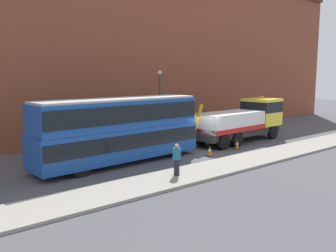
{
  "coord_description": "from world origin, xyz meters",
  "views": [
    {
      "loc": [
        -17.47,
        -18.1,
        5.48
      ],
      "look_at": [
        -2.32,
        0.55,
        2.0
      ],
      "focal_mm": 38.01,
      "sensor_mm": 36.0,
      "label": 1
    }
  ],
  "objects_px": {
    "pedestrian_onlooker": "(177,160)",
    "traffic_cone_midway": "(210,151)",
    "double_decker_bus": "(120,128)",
    "traffic_cone_near_bus": "(177,155)",
    "traffic_cone_near_truck": "(237,145)",
    "street_lamp": "(160,98)",
    "recovery_tow_truck": "(243,120)"
  },
  "relations": [
    {
      "from": "double_decker_bus",
      "to": "recovery_tow_truck",
      "type": "bearing_deg",
      "value": -2.86
    },
    {
      "from": "pedestrian_onlooker",
      "to": "traffic_cone_near_truck",
      "type": "height_order",
      "value": "pedestrian_onlooker"
    },
    {
      "from": "traffic_cone_near_truck",
      "to": "traffic_cone_near_bus",
      "type": "bearing_deg",
      "value": 178.77
    },
    {
      "from": "pedestrian_onlooker",
      "to": "traffic_cone_near_bus",
      "type": "distance_m",
      "value": 3.97
    },
    {
      "from": "recovery_tow_truck",
      "to": "pedestrian_onlooker",
      "type": "relative_size",
      "value": 5.97
    },
    {
      "from": "double_decker_bus",
      "to": "street_lamp",
      "type": "bearing_deg",
      "value": 33.6
    },
    {
      "from": "double_decker_bus",
      "to": "street_lamp",
      "type": "distance_m",
      "value": 9.22
    },
    {
      "from": "recovery_tow_truck",
      "to": "double_decker_bus",
      "type": "distance_m",
      "value": 11.78
    },
    {
      "from": "recovery_tow_truck",
      "to": "pedestrian_onlooker",
      "type": "bearing_deg",
      "value": -160.23
    },
    {
      "from": "double_decker_bus",
      "to": "street_lamp",
      "type": "relative_size",
      "value": 1.91
    },
    {
      "from": "traffic_cone_near_bus",
      "to": "pedestrian_onlooker",
      "type": "bearing_deg",
      "value": -131.15
    },
    {
      "from": "double_decker_bus",
      "to": "traffic_cone_midway",
      "type": "distance_m",
      "value": 6.41
    },
    {
      "from": "double_decker_bus",
      "to": "traffic_cone_near_bus",
      "type": "xyz_separation_m",
      "value": [
        3.23,
        -1.69,
        -1.89
      ]
    },
    {
      "from": "recovery_tow_truck",
      "to": "traffic_cone_near_bus",
      "type": "xyz_separation_m",
      "value": [
        -8.55,
        -1.72,
        -1.42
      ]
    },
    {
      "from": "pedestrian_onlooker",
      "to": "traffic_cone_midway",
      "type": "bearing_deg",
      "value": -13.97
    },
    {
      "from": "recovery_tow_truck",
      "to": "traffic_cone_near_truck",
      "type": "bearing_deg",
      "value": -149.84
    },
    {
      "from": "traffic_cone_near_bus",
      "to": "traffic_cone_midway",
      "type": "relative_size",
      "value": 1.0
    },
    {
      "from": "recovery_tow_truck",
      "to": "traffic_cone_midway",
      "type": "bearing_deg",
      "value": -163.3
    },
    {
      "from": "pedestrian_onlooker",
      "to": "traffic_cone_midway",
      "type": "height_order",
      "value": "pedestrian_onlooker"
    },
    {
      "from": "recovery_tow_truck",
      "to": "double_decker_bus",
      "type": "height_order",
      "value": "double_decker_bus"
    },
    {
      "from": "recovery_tow_truck",
      "to": "street_lamp",
      "type": "height_order",
      "value": "street_lamp"
    },
    {
      "from": "double_decker_bus",
      "to": "pedestrian_onlooker",
      "type": "xyz_separation_m",
      "value": [
        0.65,
        -4.64,
        -1.25
      ]
    },
    {
      "from": "traffic_cone_midway",
      "to": "traffic_cone_near_bus",
      "type": "bearing_deg",
      "value": 170.14
    },
    {
      "from": "street_lamp",
      "to": "recovery_tow_truck",
      "type": "bearing_deg",
      "value": -50.67
    },
    {
      "from": "traffic_cone_near_truck",
      "to": "double_decker_bus",
      "type": "bearing_deg",
      "value": 168.53
    },
    {
      "from": "traffic_cone_near_bus",
      "to": "traffic_cone_near_truck",
      "type": "height_order",
      "value": "same"
    },
    {
      "from": "recovery_tow_truck",
      "to": "traffic_cone_near_truck",
      "type": "distance_m",
      "value": 3.65
    },
    {
      "from": "double_decker_bus",
      "to": "traffic_cone_midway",
      "type": "height_order",
      "value": "double_decker_bus"
    },
    {
      "from": "pedestrian_onlooker",
      "to": "double_decker_bus",
      "type": "bearing_deg",
      "value": 57.8
    },
    {
      "from": "traffic_cone_midway",
      "to": "street_lamp",
      "type": "bearing_deg",
      "value": 78.17
    },
    {
      "from": "traffic_cone_near_bus",
      "to": "traffic_cone_midway",
      "type": "height_order",
      "value": "same"
    },
    {
      "from": "recovery_tow_truck",
      "to": "traffic_cone_near_bus",
      "type": "relative_size",
      "value": 14.17
    }
  ]
}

